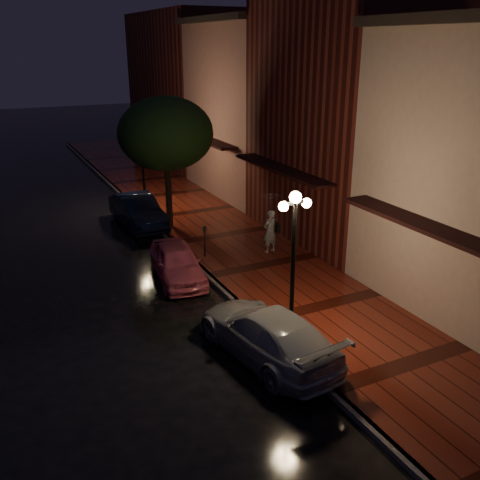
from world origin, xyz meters
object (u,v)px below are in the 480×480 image
navy_car (138,211)px  parking_meter (205,238)px  streetlamp_far (143,161)px  woman_with_umbrella (271,213)px  street_tree (166,136)px  pink_car (177,262)px  streetlamp_near (293,258)px  silver_car (267,334)px

navy_car → parking_meter: navy_car is taller
parking_meter → streetlamp_far: bearing=98.8°
navy_car → woman_with_umbrella: 7.06m
street_tree → pink_car: (-1.63, -5.47, -3.59)m
streetlamp_near → street_tree: bearing=88.7°
streetlamp_far → streetlamp_near: bearing=-90.0°
navy_car → streetlamp_near: bearing=-88.0°
streetlamp_far → woman_with_umbrella: 8.43m
street_tree → streetlamp_near: bearing=-91.3°
navy_car → parking_meter: bearing=-79.8°
street_tree → pink_car: 6.74m
streetlamp_far → woman_with_umbrella: streetlamp_far is taller
pink_car → silver_car: 5.88m
pink_car → navy_car: bearing=93.7°
pink_car → street_tree: bearing=80.9°
navy_car → silver_car: (-0.00, -12.34, -0.03)m
street_tree → woman_with_umbrella: bearing=-63.2°
pink_car → navy_car: (0.42, 6.47, 0.07)m
street_tree → navy_car: bearing=140.1°
navy_car → streetlamp_far: bearing=62.0°
navy_car → silver_car: bearing=-92.6°
streetlamp_far → silver_car: 14.49m
streetlamp_far → street_tree: 3.44m
woman_with_umbrella → parking_meter: woman_with_umbrella is taller
silver_car → navy_car: bearing=-97.7°
navy_car → woman_with_umbrella: bearing=-60.6°
street_tree → woman_with_umbrella: (2.49, -4.91, -2.48)m
streetlamp_far → pink_car: 8.80m
woman_with_umbrella → streetlamp_near: bearing=54.3°
streetlamp_far → navy_car: bearing=-115.4°
streetlamp_near → silver_car: size_ratio=0.89×
street_tree → pink_car: street_tree is taller
streetlamp_far → pink_car: streetlamp_far is taller
streetlamp_far → street_tree: (0.26, -3.01, 1.64)m
woman_with_umbrella → parking_meter: (-2.52, 0.72, -0.86)m
woman_with_umbrella → parking_meter: size_ratio=1.95×
streetlamp_near → woman_with_umbrella: 6.72m
streetlamp_far → parking_meter: bearing=-88.2°
streetlamp_far → woman_with_umbrella: (2.74, -7.92, -0.83)m
streetlamp_near → pink_car: size_ratio=1.12×
streetlamp_far → navy_car: size_ratio=0.98×
streetlamp_near → silver_car: streetlamp_near is taller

